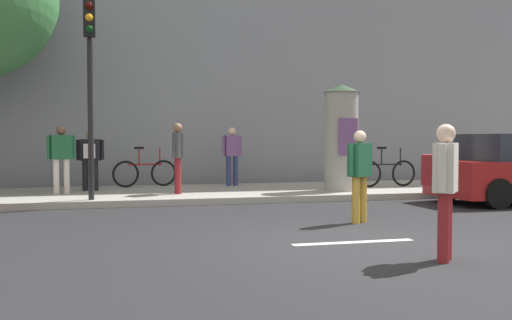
{
  "coord_description": "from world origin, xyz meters",
  "views": [
    {
      "loc": [
        -3.34,
        -7.55,
        1.47
      ],
      "look_at": [
        -0.91,
        2.0,
        1.1
      ],
      "focal_mm": 40.79,
      "sensor_mm": 36.0,
      "label": 1
    }
  ],
  "objects_px": {
    "pedestrian_near_pole": "(178,152)",
    "pedestrian_with_bag": "(90,155)",
    "pedestrian_in_red_top": "(443,180)",
    "bicycle_upright": "(145,172)",
    "pedestrian_in_dark_shirt": "(360,169)",
    "poster_column": "(341,137)",
    "traffic_light": "(90,67)",
    "bicycle_leaning": "(387,172)",
    "pedestrian_in_light_jacket": "(61,154)",
    "pedestrian_tallest": "(232,152)"
  },
  "relations": [
    {
      "from": "pedestrian_near_pole",
      "to": "pedestrian_with_bag",
      "type": "height_order",
      "value": "pedestrian_near_pole"
    },
    {
      "from": "pedestrian_tallest",
      "to": "pedestrian_in_light_jacket",
      "type": "height_order",
      "value": "pedestrian_in_light_jacket"
    },
    {
      "from": "poster_column",
      "to": "pedestrian_with_bag",
      "type": "height_order",
      "value": "poster_column"
    },
    {
      "from": "pedestrian_in_red_top",
      "to": "pedestrian_with_bag",
      "type": "relative_size",
      "value": 1.09
    },
    {
      "from": "traffic_light",
      "to": "bicycle_leaning",
      "type": "relative_size",
      "value": 2.37
    },
    {
      "from": "pedestrian_near_pole",
      "to": "bicycle_upright",
      "type": "height_order",
      "value": "pedestrian_near_pole"
    },
    {
      "from": "pedestrian_in_dark_shirt",
      "to": "pedestrian_with_bag",
      "type": "height_order",
      "value": "pedestrian_with_bag"
    },
    {
      "from": "poster_column",
      "to": "pedestrian_in_red_top",
      "type": "height_order",
      "value": "poster_column"
    },
    {
      "from": "poster_column",
      "to": "pedestrian_near_pole",
      "type": "relative_size",
      "value": 1.59
    },
    {
      "from": "traffic_light",
      "to": "pedestrian_near_pole",
      "type": "relative_size",
      "value": 2.5
    },
    {
      "from": "bicycle_leaning",
      "to": "pedestrian_with_bag",
      "type": "bearing_deg",
      "value": 174.5
    },
    {
      "from": "bicycle_leaning",
      "to": "pedestrian_in_red_top",
      "type": "bearing_deg",
      "value": -112.74
    },
    {
      "from": "pedestrian_with_bag",
      "to": "bicycle_leaning",
      "type": "height_order",
      "value": "pedestrian_with_bag"
    },
    {
      "from": "pedestrian_near_pole",
      "to": "pedestrian_with_bag",
      "type": "distance_m",
      "value": 2.41
    },
    {
      "from": "pedestrian_in_dark_shirt",
      "to": "pedestrian_in_red_top",
      "type": "height_order",
      "value": "pedestrian_in_red_top"
    },
    {
      "from": "bicycle_upright",
      "to": "pedestrian_in_red_top",
      "type": "bearing_deg",
      "value": -73.52
    },
    {
      "from": "traffic_light",
      "to": "bicycle_upright",
      "type": "bearing_deg",
      "value": 67.7
    },
    {
      "from": "traffic_light",
      "to": "pedestrian_in_red_top",
      "type": "height_order",
      "value": "traffic_light"
    },
    {
      "from": "pedestrian_tallest",
      "to": "bicycle_upright",
      "type": "bearing_deg",
      "value": 174.31
    },
    {
      "from": "pedestrian_in_dark_shirt",
      "to": "bicycle_upright",
      "type": "xyz_separation_m",
      "value": [
        -3.26,
        6.72,
        -0.39
      ]
    },
    {
      "from": "pedestrian_in_dark_shirt",
      "to": "pedestrian_in_light_jacket",
      "type": "xyz_separation_m",
      "value": [
        -5.3,
        5.22,
        0.18
      ]
    },
    {
      "from": "pedestrian_in_dark_shirt",
      "to": "bicycle_leaning",
      "type": "relative_size",
      "value": 0.91
    },
    {
      "from": "pedestrian_with_bag",
      "to": "bicycle_leaning",
      "type": "xyz_separation_m",
      "value": [
        7.77,
        -0.75,
        -0.51
      ]
    },
    {
      "from": "pedestrian_in_light_jacket",
      "to": "pedestrian_with_bag",
      "type": "relative_size",
      "value": 1.08
    },
    {
      "from": "bicycle_upright",
      "to": "pedestrian_near_pole",
      "type": "bearing_deg",
      "value": -73.4
    },
    {
      "from": "pedestrian_in_dark_shirt",
      "to": "pedestrian_near_pole",
      "type": "relative_size",
      "value": 0.95
    },
    {
      "from": "traffic_light",
      "to": "pedestrian_in_light_jacket",
      "type": "height_order",
      "value": "traffic_light"
    },
    {
      "from": "pedestrian_in_light_jacket",
      "to": "pedestrian_with_bag",
      "type": "xyz_separation_m",
      "value": [
        0.64,
        0.63,
        -0.06
      ]
    },
    {
      "from": "pedestrian_in_red_top",
      "to": "pedestrian_in_light_jacket",
      "type": "bearing_deg",
      "value": 120.68
    },
    {
      "from": "poster_column",
      "to": "pedestrian_in_light_jacket",
      "type": "xyz_separation_m",
      "value": [
        -6.79,
        0.83,
        -0.4
      ]
    },
    {
      "from": "pedestrian_tallest",
      "to": "pedestrian_in_dark_shirt",
      "type": "bearing_deg",
      "value": -82.21
    },
    {
      "from": "pedestrian_in_dark_shirt",
      "to": "pedestrian_with_bag",
      "type": "bearing_deg",
      "value": 128.55
    },
    {
      "from": "pedestrian_in_red_top",
      "to": "traffic_light",
      "type": "bearing_deg",
      "value": 122.52
    },
    {
      "from": "pedestrian_with_bag",
      "to": "poster_column",
      "type": "bearing_deg",
      "value": -13.33
    },
    {
      "from": "poster_column",
      "to": "pedestrian_in_light_jacket",
      "type": "distance_m",
      "value": 6.85
    },
    {
      "from": "pedestrian_in_red_top",
      "to": "pedestrian_tallest",
      "type": "distance_m",
      "value": 9.63
    },
    {
      "from": "traffic_light",
      "to": "pedestrian_in_red_top",
      "type": "bearing_deg",
      "value": -57.48
    },
    {
      "from": "traffic_light",
      "to": "pedestrian_in_red_top",
      "type": "distance_m",
      "value": 8.13
    },
    {
      "from": "poster_column",
      "to": "bicycle_leaning",
      "type": "relative_size",
      "value": 1.51
    },
    {
      "from": "pedestrian_in_light_jacket",
      "to": "pedestrian_with_bag",
      "type": "bearing_deg",
      "value": 44.34
    },
    {
      "from": "pedestrian_in_dark_shirt",
      "to": "pedestrian_with_bag",
      "type": "distance_m",
      "value": 7.48
    },
    {
      "from": "pedestrian_in_dark_shirt",
      "to": "bicycle_leaning",
      "type": "distance_m",
      "value": 5.98
    },
    {
      "from": "bicycle_leaning",
      "to": "bicycle_upright",
      "type": "distance_m",
      "value": 6.57
    },
    {
      "from": "pedestrian_in_red_top",
      "to": "pedestrian_tallest",
      "type": "xyz_separation_m",
      "value": [
        -0.55,
        9.62,
        0.12
      ]
    },
    {
      "from": "pedestrian_with_bag",
      "to": "bicycle_upright",
      "type": "bearing_deg",
      "value": 31.88
    },
    {
      "from": "pedestrian_in_red_top",
      "to": "pedestrian_with_bag",
      "type": "height_order",
      "value": "pedestrian_with_bag"
    },
    {
      "from": "pedestrian_with_bag",
      "to": "bicycle_upright",
      "type": "distance_m",
      "value": 1.73
    },
    {
      "from": "bicycle_leaning",
      "to": "pedestrian_in_dark_shirt",
      "type": "bearing_deg",
      "value": -121.37
    },
    {
      "from": "pedestrian_with_bag",
      "to": "bicycle_leaning",
      "type": "relative_size",
      "value": 0.85
    },
    {
      "from": "poster_column",
      "to": "pedestrian_in_light_jacket",
      "type": "height_order",
      "value": "poster_column"
    }
  ]
}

